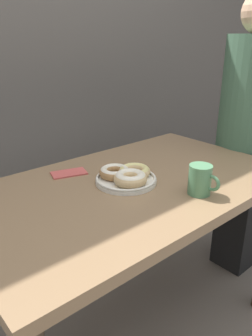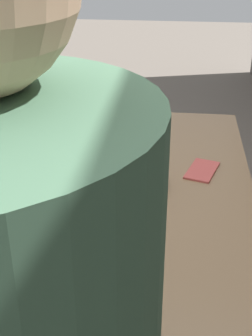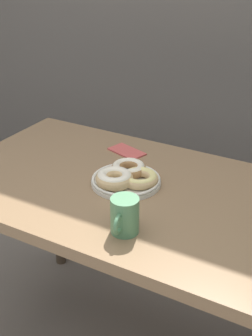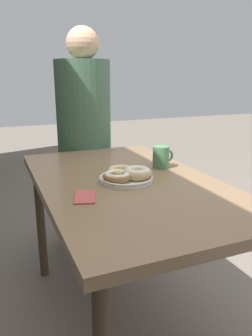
# 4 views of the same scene
# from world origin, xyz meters

# --- Properties ---
(dining_table) EXTENTS (1.27, 0.75, 0.76)m
(dining_table) POSITION_xyz_m (0.00, 0.18, 0.68)
(dining_table) COLOR #846647
(dining_table) RESTS_ON ground_plane
(donut_plate) EXTENTS (0.24, 0.25, 0.06)m
(donut_plate) POSITION_xyz_m (-0.02, 0.19, 0.78)
(donut_plate) COLOR silver
(donut_plate) RESTS_ON dining_table
(coffee_mug) EXTENTS (0.08, 0.12, 0.11)m
(coffee_mug) POSITION_xyz_m (0.11, -0.06, 0.81)
(coffee_mug) COLOR #4C7F56
(coffee_mug) RESTS_ON dining_table
(napkin) EXTENTS (0.16, 0.11, 0.01)m
(napkin) POSITION_xyz_m (-0.14, 0.41, 0.76)
(napkin) COLOR #BC4C47
(napkin) RESTS_ON dining_table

